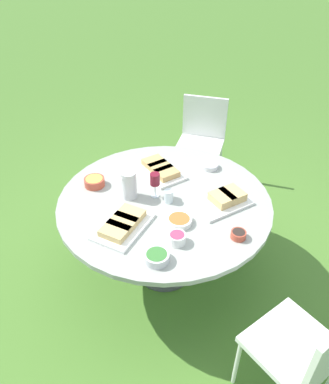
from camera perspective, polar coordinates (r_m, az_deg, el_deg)
The scene contains 16 objects.
ground_plane at distance 3.08m, azimuth 0.00°, elevation -11.74°, with size 40.00×40.00×0.00m, color #4C7A2D.
dining_table at distance 2.63m, azimuth 0.00°, elevation -2.42°, with size 1.47×1.47×0.72m.
chair_near_left at distance 2.19m, azimuth 21.12°, elevation -21.43°, with size 0.50×0.48×0.89m.
chair_near_right at distance 3.79m, azimuth 5.67°, elevation 8.52°, with size 0.58×0.59×0.89m.
water_pitcher at distance 2.56m, azimuth -5.43°, elevation 1.13°, with size 0.11×0.10×0.20m.
wine_glass at distance 2.53m, azimuth -1.47°, elevation 1.81°, with size 0.07×0.07×0.19m.
platter_bread_main at distance 2.56m, azimuth 9.18°, elevation -1.10°, with size 0.43×0.33×0.08m.
platter_charcuterie at distance 2.84m, azimuth -0.64°, elevation 3.50°, with size 0.32×0.43×0.06m.
platter_sandwich_side at distance 2.35m, azimuth -6.35°, elevation -4.93°, with size 0.45×0.36×0.06m.
bowl_fries at distance 2.74m, azimuth -10.63°, elevation 1.58°, with size 0.15×0.15×0.06m.
bowl_salad at distance 2.14m, azimuth -1.20°, elevation -9.83°, with size 0.15×0.15×0.05m.
bowl_olives at distance 2.32m, azimuth 11.20°, elevation -6.34°, with size 0.09×0.09×0.05m.
bowl_dip_red at distance 2.24m, azimuth 1.93°, elevation -7.01°, with size 0.11×0.11×0.06m.
bowl_dip_cream at distance 2.92m, azimuth 6.93°, elevation 4.02°, with size 0.13×0.13×0.04m.
bowl_roasted_veg at distance 2.38m, azimuth 2.26°, elevation -4.32°, with size 0.16×0.16×0.04m.
cup_water_near at distance 2.54m, azimuth 0.62°, elevation -0.64°, with size 0.06×0.06×0.09m.
Camera 1 is at (1.44, 1.45, 2.30)m, focal length 35.00 mm.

